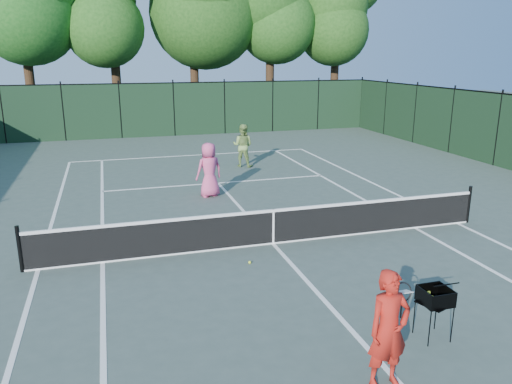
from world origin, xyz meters
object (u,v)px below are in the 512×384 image
object	(u,v)px
ball_hopper	(435,297)
loose_ball_midcourt	(250,262)
coach	(389,330)
player_pink	(209,170)
player_green	(243,145)

from	to	relation	value
ball_hopper	loose_ball_midcourt	distance (m)	4.41
coach	player_pink	bearing A→B (deg)	89.45
coach	loose_ball_midcourt	xyz separation A→B (m)	(-0.69, 4.69, -0.85)
coach	player_pink	size ratio (longest dim) A/B	0.97
player_green	loose_ball_midcourt	size ratio (longest dim) A/B	26.42
coach	player_green	bearing A→B (deg)	79.86
coach	ball_hopper	bearing A→B (deg)	28.78
player_green	player_pink	bearing A→B (deg)	93.43
loose_ball_midcourt	player_pink	bearing A→B (deg)	87.47
player_green	loose_ball_midcourt	world-z (taller)	player_green
loose_ball_midcourt	ball_hopper	bearing A→B (deg)	-61.33
player_pink	ball_hopper	distance (m)	9.76
player_green	ball_hopper	xyz separation A→B (m)	(-0.44, -13.72, -0.14)
ball_hopper	loose_ball_midcourt	world-z (taller)	ball_hopper
coach	loose_ball_midcourt	bearing A→B (deg)	95.42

